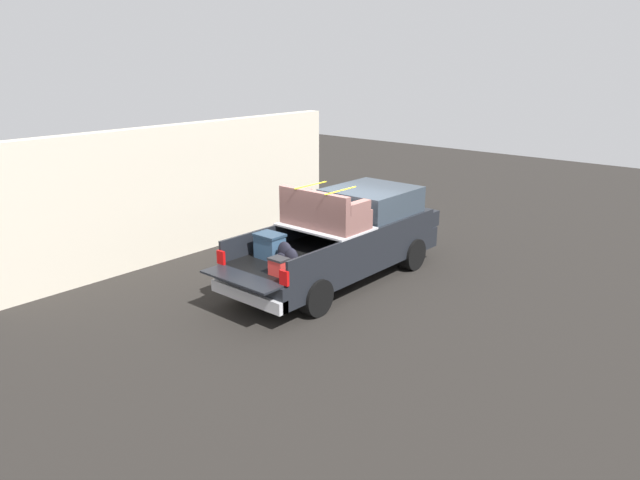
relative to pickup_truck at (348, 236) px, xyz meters
name	(u,v)px	position (x,y,z in m)	size (l,w,h in m)	color
ground_plane	(337,280)	(-0.37, 0.00, -0.97)	(40.00, 40.00, 0.00)	black
pickup_truck	(348,236)	(0.00, 0.00, 0.00)	(6.05, 2.06, 2.23)	black
building_facade	(184,190)	(-1.33, 4.23, 0.68)	(10.02, 0.36, 3.30)	beige
trash_can	(350,204)	(4.03, 3.06, -0.48)	(0.60, 0.60, 0.98)	#2D2D33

